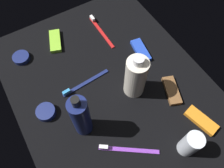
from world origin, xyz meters
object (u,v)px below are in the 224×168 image
object	(u,v)px
toothbrush_red	(100,30)
snack_bar_blue	(141,51)
snack_bar_orange	(201,120)
snack_bar_lime	(55,41)
bodywash_bottle	(136,77)
cream_tin_right	(46,112)
toothbrush_navy	(83,84)
toothbrush_purple	(125,149)
lotion_bottle	(81,117)
cream_tin_left	(21,58)
snack_bar_brown	(172,91)
deodorant_stick	(190,144)

from	to	relation	value
toothbrush_red	snack_bar_blue	size ratio (longest dim) A/B	1.73
snack_bar_blue	snack_bar_orange	bearing A→B (deg)	-169.39
toothbrush_red	snack_bar_lime	world-z (taller)	toothbrush_red
snack_bar_lime	bodywash_bottle	bearing A→B (deg)	-135.94
snack_bar_blue	bodywash_bottle	bearing A→B (deg)	146.17
snack_bar_lime	cream_tin_right	bearing A→B (deg)	170.48
bodywash_bottle	snack_bar_blue	xyz separation A→B (cm)	(11.88, -11.11, -7.40)
snack_bar_orange	snack_bar_blue	distance (cm)	32.45
toothbrush_navy	toothbrush_purple	size ratio (longest dim) A/B	1.17
snack_bar_orange	snack_bar_blue	world-z (taller)	same
lotion_bottle	snack_bar_lime	bearing A→B (deg)	-9.69
toothbrush_red	cream_tin_left	xyz separation A→B (cm)	(2.93, 31.67, 0.23)
bodywash_bottle	snack_bar_orange	world-z (taller)	bodywash_bottle
toothbrush_red	snack_bar_orange	bearing A→B (deg)	-170.02
snack_bar_lime	cream_tin_right	size ratio (longest dim) A/B	1.69
toothbrush_purple	snack_bar_brown	size ratio (longest dim) A/B	1.48
snack_bar_lime	snack_bar_orange	bearing A→B (deg)	-133.57
toothbrush_navy	snack_bar_lime	world-z (taller)	toothbrush_navy
snack_bar_brown	cream_tin_left	world-z (taller)	cream_tin_left
toothbrush_navy	snack_bar_brown	size ratio (longest dim) A/B	1.73
snack_bar_blue	snack_bar_lime	world-z (taller)	same
toothbrush_purple	cream_tin_left	xyz separation A→B (cm)	(47.54, 14.98, 0.23)
lotion_bottle	snack_bar_orange	bearing A→B (deg)	-117.90
lotion_bottle	cream_tin_left	xyz separation A→B (cm)	(35.06, 7.81, -8.29)
deodorant_stick	toothbrush_navy	xyz separation A→B (cm)	(35.00, 16.11, -4.52)
bodywash_bottle	deodorant_stick	world-z (taller)	bodywash_bottle
lotion_bottle	toothbrush_purple	bearing A→B (deg)	-150.11
toothbrush_purple	cream_tin_left	size ratio (longest dim) A/B	2.54
toothbrush_purple	cream_tin_left	bearing A→B (deg)	17.49
snack_bar_lime	cream_tin_left	world-z (taller)	cream_tin_left
bodywash_bottle	toothbrush_purple	xyz separation A→B (cm)	(-15.82, 13.50, -7.54)
toothbrush_red	snack_bar_orange	size ratio (longest dim) A/B	1.73
snack_bar_blue	toothbrush_red	bearing A→B (deg)	34.34
toothbrush_purple	snack_bar_orange	distance (cm)	25.82
toothbrush_purple	cream_tin_right	bearing A→B (deg)	34.11
toothbrush_navy	snack_bar_blue	bearing A→B (deg)	-86.51
toothbrush_purple	snack_bar_orange	world-z (taller)	toothbrush_purple
toothbrush_navy	snack_bar_brown	xyz separation A→B (cm)	(-17.79, -24.47, 0.14)
lotion_bottle	snack_bar_orange	world-z (taller)	lotion_bottle
lotion_bottle	snack_bar_blue	bearing A→B (deg)	-64.42
cream_tin_right	bodywash_bottle	bearing A→B (deg)	-103.68
bodywash_bottle	cream_tin_right	size ratio (longest dim) A/B	2.92
cream_tin_right	lotion_bottle	bearing A→B (deg)	-141.33
bodywash_bottle	cream_tin_right	bearing A→B (deg)	76.32
toothbrush_navy	cream_tin_right	distance (cm)	15.38
deodorant_stick	toothbrush_purple	xyz separation A→B (cm)	(8.83, 15.64, -4.52)
toothbrush_red	bodywash_bottle	bearing A→B (deg)	173.68
deodorant_stick	toothbrush_red	bearing A→B (deg)	-1.13
cream_tin_left	snack_bar_orange	bearing A→B (deg)	-142.34
cream_tin_right	snack_bar_brown	bearing A→B (deg)	-110.15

